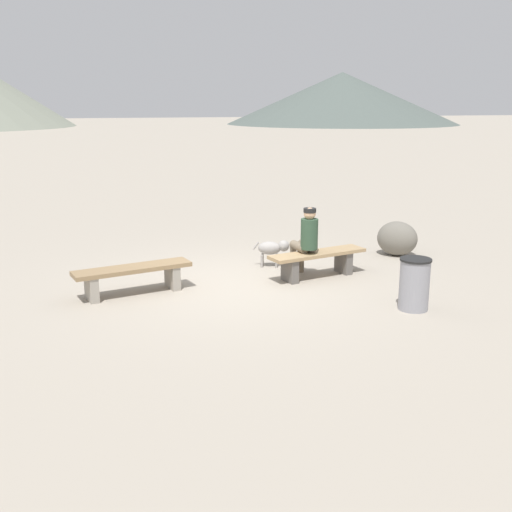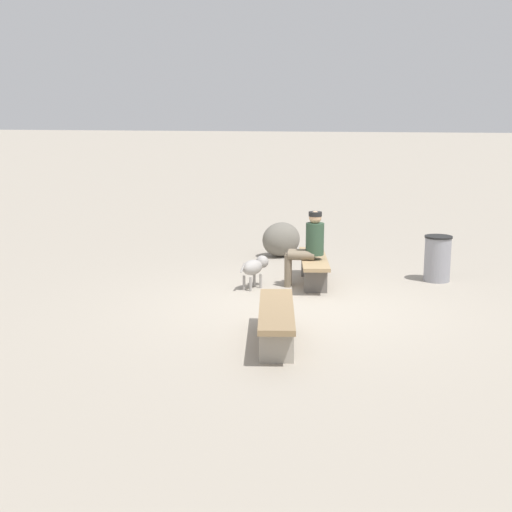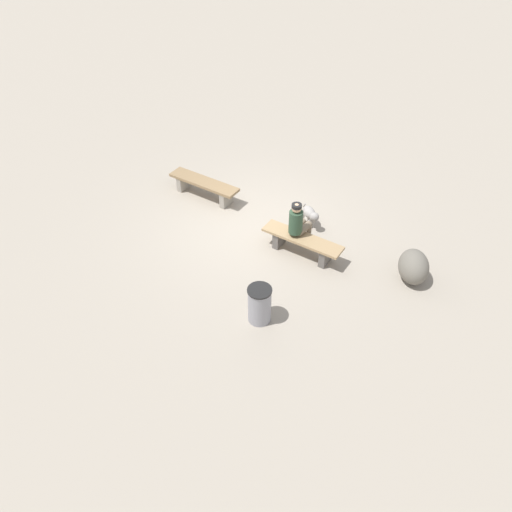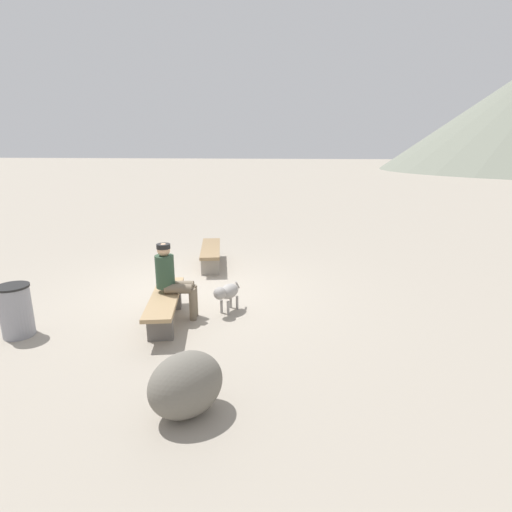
{
  "view_description": "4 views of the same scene",
  "coord_description": "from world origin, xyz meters",
  "px_view_note": "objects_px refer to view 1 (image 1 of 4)",
  "views": [
    {
      "loc": [
        -2.35,
        -9.39,
        2.94
      ],
      "look_at": [
        0.33,
        0.21,
        0.42
      ],
      "focal_mm": 43.01,
      "sensor_mm": 36.0,
      "label": 1
    },
    {
      "loc": [
        -9.63,
        -1.91,
        2.72
      ],
      "look_at": [
        -0.9,
        0.45,
        0.89
      ],
      "focal_mm": 49.08,
      "sensor_mm": 36.0,
      "label": 2
    },
    {
      "loc": [
        6.8,
        -6.38,
        7.14
      ],
      "look_at": [
        1.24,
        -1.11,
        0.56
      ],
      "focal_mm": 36.04,
      "sensor_mm": 36.0,
      "label": 3
    },
    {
      "loc": [
        6.76,
        2.33,
        2.61
      ],
      "look_at": [
        0.04,
        1.3,
        0.76
      ],
      "focal_mm": 27.65,
      "sensor_mm": 36.0,
      "label": 4
    }
  ],
  "objects_px": {
    "bench_left": "(133,275)",
    "boulder": "(397,239)",
    "bench_right": "(317,260)",
    "dog": "(273,248)",
    "seated_person": "(306,238)",
    "trash_bin": "(414,284)"
  },
  "relations": [
    {
      "from": "bench_left",
      "to": "boulder",
      "type": "relative_size",
      "value": 2.39
    },
    {
      "from": "bench_left",
      "to": "boulder",
      "type": "xyz_separation_m",
      "value": [
        5.18,
        1.14,
        0.02
      ]
    },
    {
      "from": "bench_right",
      "to": "dog",
      "type": "xyz_separation_m",
      "value": [
        -0.53,
        0.85,
        0.04
      ]
    },
    {
      "from": "bench_left",
      "to": "boulder",
      "type": "bearing_deg",
      "value": -1.17
    },
    {
      "from": "bench_right",
      "to": "seated_person",
      "type": "relative_size",
      "value": 1.48
    },
    {
      "from": "bench_right",
      "to": "boulder",
      "type": "xyz_separation_m",
      "value": [
        2.06,
        1.02,
        0.03
      ]
    },
    {
      "from": "trash_bin",
      "to": "boulder",
      "type": "height_order",
      "value": "trash_bin"
    },
    {
      "from": "seated_person",
      "to": "boulder",
      "type": "relative_size",
      "value": 1.56
    },
    {
      "from": "bench_right",
      "to": "trash_bin",
      "type": "relative_size",
      "value": 2.39
    },
    {
      "from": "trash_bin",
      "to": "dog",
      "type": "bearing_deg",
      "value": 114.42
    },
    {
      "from": "bench_left",
      "to": "dog",
      "type": "height_order",
      "value": "dog"
    },
    {
      "from": "seated_person",
      "to": "trash_bin",
      "type": "relative_size",
      "value": 1.61
    },
    {
      "from": "bench_left",
      "to": "dog",
      "type": "relative_size",
      "value": 2.98
    },
    {
      "from": "seated_person",
      "to": "boulder",
      "type": "distance_m",
      "value": 2.47
    },
    {
      "from": "dog",
      "to": "boulder",
      "type": "xyz_separation_m",
      "value": [
        2.59,
        0.17,
        -0.01
      ]
    },
    {
      "from": "bench_right",
      "to": "boulder",
      "type": "relative_size",
      "value": 2.31
    },
    {
      "from": "trash_bin",
      "to": "bench_right",
      "type": "bearing_deg",
      "value": 110.72
    },
    {
      "from": "seated_person",
      "to": "boulder",
      "type": "height_order",
      "value": "seated_person"
    },
    {
      "from": "bench_left",
      "to": "trash_bin",
      "type": "distance_m",
      "value": 4.27
    },
    {
      "from": "dog",
      "to": "trash_bin",
      "type": "bearing_deg",
      "value": -43.52
    },
    {
      "from": "seated_person",
      "to": "dog",
      "type": "bearing_deg",
      "value": 105.04
    },
    {
      "from": "bench_right",
      "to": "trash_bin",
      "type": "distance_m",
      "value": 2.08
    }
  ]
}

